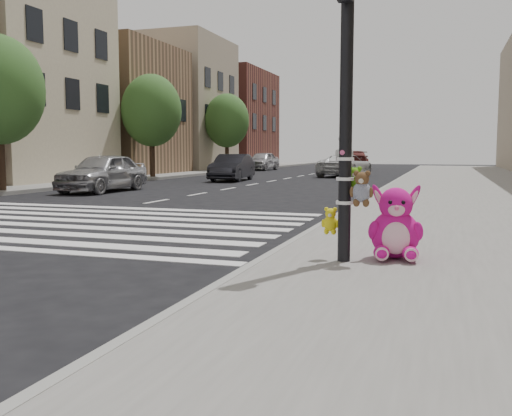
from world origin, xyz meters
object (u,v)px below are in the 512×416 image
at_px(signal_pole, 348,132).
at_px(car_white_near, 345,165).
at_px(car_silver_far, 103,172).
at_px(red_teddy, 411,249).
at_px(pink_bunny, 395,228).
at_px(car_dark_far, 232,167).

distance_m(signal_pole, car_white_near, 26.81).
distance_m(car_silver_far, car_white_near, 16.55).
relative_size(red_teddy, car_white_near, 0.04).
bearing_deg(pink_bunny, red_teddy, 41.50).
height_order(pink_bunny, car_dark_far, car_dark_far).
bearing_deg(red_teddy, car_white_near, 68.42).
bearing_deg(car_white_near, car_silver_far, 76.05).
bearing_deg(car_dark_far, car_white_near, 49.02).
bearing_deg(signal_pole, car_silver_far, 134.44).
relative_size(signal_pole, pink_bunny, 4.05).
height_order(red_teddy, car_white_near, car_white_near).
height_order(signal_pole, red_teddy, signal_pole).
xyz_separation_m(signal_pole, car_white_near, (-4.47, 26.41, -1.12)).
xyz_separation_m(signal_pole, pink_bunny, (0.58, 0.36, -1.23)).
distance_m(pink_bunny, car_white_near, 26.54).
distance_m(pink_bunny, car_silver_far, 15.85).
height_order(pink_bunny, car_silver_far, car_silver_far).
height_order(signal_pole, car_silver_far, signal_pole).
height_order(pink_bunny, red_teddy, pink_bunny).
xyz_separation_m(red_teddy, car_white_near, (-5.25, 25.82, 0.41)).
xyz_separation_m(red_teddy, car_dark_far, (-9.90, 19.29, 0.44)).
xyz_separation_m(signal_pole, car_dark_far, (-9.13, 19.88, -1.10)).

